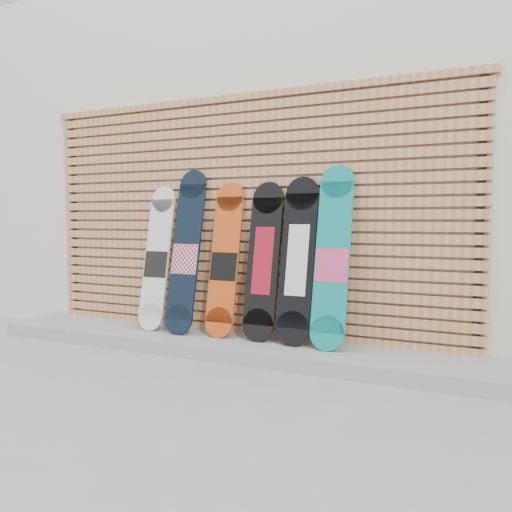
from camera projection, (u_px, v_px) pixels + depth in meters
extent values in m
plane|color=gray|center=(201.00, 375.00, 3.73)|extent=(80.00, 80.00, 0.00)
cube|color=beige|center=(368.00, 171.00, 6.57)|extent=(12.00, 5.00, 3.60)
cube|color=gray|center=(225.00, 345.00, 4.40)|extent=(4.60, 0.70, 0.12)
cube|color=#B7794C|center=(240.00, 329.00, 4.66)|extent=(4.20, 0.05, 0.08)
cube|color=#B7794C|center=(240.00, 319.00, 4.65)|extent=(4.20, 0.05, 0.08)
cube|color=#B7794C|center=(240.00, 309.00, 4.65)|extent=(4.20, 0.05, 0.07)
cube|color=#B7794C|center=(240.00, 299.00, 4.64)|extent=(4.20, 0.05, 0.07)
cube|color=#B7794C|center=(240.00, 288.00, 4.63)|extent=(4.20, 0.05, 0.07)
cube|color=#B7794C|center=(240.00, 278.00, 4.62)|extent=(4.20, 0.05, 0.07)
cube|color=#B7794C|center=(240.00, 268.00, 4.62)|extent=(4.20, 0.05, 0.07)
cube|color=#B7794C|center=(240.00, 257.00, 4.61)|extent=(4.20, 0.05, 0.07)
cube|color=#B7794C|center=(240.00, 247.00, 4.60)|extent=(4.20, 0.05, 0.07)
cube|color=#B7794C|center=(240.00, 236.00, 4.60)|extent=(4.20, 0.05, 0.08)
cube|color=#B7794C|center=(240.00, 226.00, 4.59)|extent=(4.20, 0.05, 0.08)
cube|color=#B7794C|center=(240.00, 215.00, 4.58)|extent=(4.20, 0.05, 0.08)
cube|color=#B7794C|center=(240.00, 205.00, 4.58)|extent=(4.20, 0.05, 0.08)
cube|color=#B7794C|center=(240.00, 194.00, 4.57)|extent=(4.20, 0.05, 0.08)
cube|color=#B7794C|center=(240.00, 183.00, 4.56)|extent=(4.20, 0.05, 0.08)
cube|color=#B7794C|center=(240.00, 173.00, 4.55)|extent=(4.20, 0.05, 0.08)
cube|color=#B7794C|center=(239.00, 162.00, 4.55)|extent=(4.20, 0.05, 0.08)
cube|color=#B7794C|center=(239.00, 151.00, 4.54)|extent=(4.20, 0.05, 0.08)
cube|color=#B7794C|center=(239.00, 140.00, 4.53)|extent=(4.20, 0.05, 0.08)
cube|color=#B7794C|center=(239.00, 129.00, 4.53)|extent=(4.20, 0.05, 0.08)
cube|color=#B7794C|center=(239.00, 119.00, 4.52)|extent=(4.20, 0.05, 0.08)
cube|color=#B7794C|center=(239.00, 108.00, 4.51)|extent=(4.20, 0.05, 0.08)
cube|color=black|center=(75.00, 224.00, 5.44)|extent=(0.06, 0.04, 2.23)
cube|color=black|center=(480.00, 226.00, 3.78)|extent=(0.06, 0.04, 2.23)
cube|color=#B7794C|center=(239.00, 98.00, 4.50)|extent=(4.26, 0.07, 0.06)
cube|color=silver|center=(157.00, 257.00, 4.77)|extent=(0.26, 0.26, 1.11)
cylinder|color=silver|center=(150.00, 317.00, 4.70)|extent=(0.26, 0.08, 0.26)
cylinder|color=silver|center=(164.00, 199.00, 4.84)|extent=(0.26, 0.08, 0.26)
cube|color=black|center=(156.00, 264.00, 4.76)|extent=(0.25, 0.08, 0.25)
cube|color=black|center=(186.00, 251.00, 4.61)|extent=(0.28, 0.30, 1.24)
cylinder|color=black|center=(179.00, 319.00, 4.53)|extent=(0.28, 0.08, 0.28)
cylinder|color=black|center=(193.00, 185.00, 4.69)|extent=(0.28, 0.08, 0.28)
cube|color=silver|center=(185.00, 259.00, 4.60)|extent=(0.27, 0.09, 0.28)
cube|color=#BF4414|center=(225.00, 259.00, 4.47)|extent=(0.27, 0.25, 1.12)
cylinder|color=#BF4414|center=(219.00, 323.00, 4.41)|extent=(0.27, 0.08, 0.27)
cylinder|color=#BF4414|center=(230.00, 197.00, 4.54)|extent=(0.27, 0.08, 0.27)
cube|color=black|center=(224.00, 267.00, 4.47)|extent=(0.26, 0.08, 0.25)
cube|color=black|center=(263.00, 261.00, 4.32)|extent=(0.29, 0.24, 1.10)
cylinder|color=black|center=(258.00, 325.00, 4.26)|extent=(0.29, 0.08, 0.29)
cylinder|color=black|center=(268.00, 198.00, 4.38)|extent=(0.29, 0.08, 0.29)
cube|color=maroon|center=(263.00, 261.00, 4.32)|extent=(0.18, 0.14, 0.58)
cube|color=black|center=(298.00, 260.00, 4.18)|extent=(0.30, 0.26, 1.12)
cylinder|color=black|center=(292.00, 329.00, 4.12)|extent=(0.30, 0.08, 0.29)
cylinder|color=black|center=(303.00, 194.00, 4.25)|extent=(0.30, 0.08, 0.29)
cube|color=silver|center=(298.00, 260.00, 4.18)|extent=(0.18, 0.15, 0.60)
cube|color=#0D7F7C|center=(332.00, 256.00, 4.04)|extent=(0.28, 0.29, 1.22)
cylinder|color=#0D7F7C|center=(327.00, 333.00, 3.97)|extent=(0.28, 0.08, 0.28)
cylinder|color=#0D7F7C|center=(338.00, 182.00, 4.12)|extent=(0.28, 0.08, 0.28)
cube|color=#E6517D|center=(332.00, 266.00, 4.03)|extent=(0.27, 0.08, 0.27)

